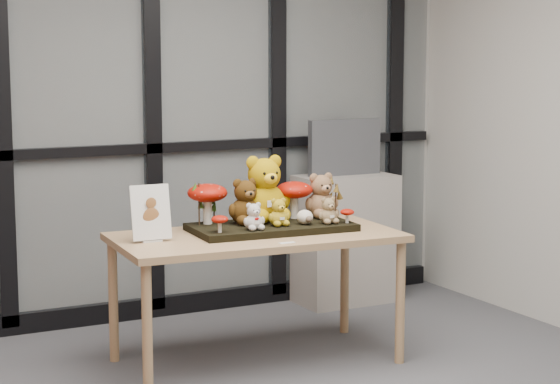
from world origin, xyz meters
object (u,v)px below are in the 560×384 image
bear_white_bow (254,215)px  plush_cream_hedgehog (305,216)px  mushroom_back_right (294,198)px  mushroom_front_right (347,215)px  mushroom_back_left (207,202)px  bear_pooh_yellow (264,185)px  bear_tan_back (321,193)px  diorama_tray (271,227)px  bear_brown_medium (245,199)px  sign_holder (151,215)px  monitor (345,147)px  bear_small_yellow (278,210)px  display_table (256,246)px  mushroom_front_left (220,223)px  bear_beige_small (328,209)px  cabinet (345,239)px

bear_white_bow → plush_cream_hedgehog: bearing=7.6°
mushroom_back_right → mushroom_front_right: mushroom_back_right is taller
mushroom_back_left → bear_pooh_yellow: bearing=-9.1°
bear_tan_back → bear_pooh_yellow: bearing=178.1°
mushroom_front_right → mushroom_back_right: bearing=124.6°
diorama_tray → bear_brown_medium: size_ratio=3.18×
bear_pooh_yellow → sign_holder: (-0.68, -0.10, -0.10)m
bear_tan_back → mushroom_back_left: 0.65m
sign_holder → monitor: 1.86m
bear_small_yellow → sign_holder: sign_holder is taller
diorama_tray → mushroom_front_right: 0.41m
display_table → plush_cream_hedgehog: (0.26, -0.05, 0.15)m
bear_tan_back → mushroom_front_left: bearing=-161.7°
monitor → plush_cream_hedgehog: bearing=-130.5°
bear_brown_medium → bear_tan_back: 0.46m
bear_brown_medium → bear_beige_small: size_ratio=1.71×
bear_white_bow → bear_pooh_yellow: bearing=56.4°
bear_small_yellow → monitor: size_ratio=0.32×
diorama_tray → monitor: monitor is taller
bear_tan_back → monitor: (0.63, 0.79, 0.15)m
bear_small_yellow → mushroom_back_left: 0.38m
mushroom_front_left → sign_holder: 0.35m
bear_small_yellow → bear_brown_medium: bearing=135.6°
mushroom_back_right → sign_holder: 0.87m
plush_cream_hedgehog → cabinet: 1.30m
sign_holder → diorama_tray: bearing=2.4°
mushroom_front_left → monitor: (1.32, 0.97, 0.24)m
bear_pooh_yellow → mushroom_back_right: (0.18, -0.01, -0.08)m
bear_white_bow → bear_beige_small: 0.43m
display_table → sign_holder: size_ratio=5.32×
display_table → mushroom_front_left: mushroom_front_left is taller
bear_beige_small → sign_holder: size_ratio=0.55×
bear_tan_back → mushroom_front_right: bear_tan_back is taller
bear_brown_medium → sign_holder: bearing=-169.5°
bear_white_bow → mushroom_front_left: bear_white_bow is taller
plush_cream_hedgehog → mushroom_front_left: mushroom_front_left is taller
plush_cream_hedgehog → mushroom_front_right: size_ratio=1.02×
bear_small_yellow → plush_cream_hedgehog: bearing=-6.8°
monitor → bear_tan_back: bearing=-128.3°
diorama_tray → plush_cream_hedgehog: (0.15, -0.10, 0.06)m
bear_beige_small → mushroom_front_right: bear_beige_small is taller
plush_cream_hedgehog → mushroom_front_right: bearing=-13.0°
diorama_tray → plush_cream_hedgehog: size_ratio=9.90×
diorama_tray → mushroom_back_left: size_ratio=3.58×
diorama_tray → mushroom_front_left: bearing=-159.2°
diorama_tray → bear_beige_small: 0.32m
diorama_tray → mushroom_front_left: size_ratio=8.81×
bear_white_bow → mushroom_back_left: size_ratio=0.66×
bear_beige_small → monitor: (0.70, 0.99, 0.21)m
bear_brown_medium → mushroom_back_right: bear_brown_medium is taller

